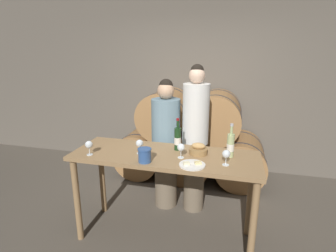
% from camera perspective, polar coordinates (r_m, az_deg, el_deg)
% --- Properties ---
extents(ground_plane, '(10.00, 10.00, 0.00)m').
position_cam_1_polar(ground_plane, '(3.06, -0.66, -22.73)').
color(ground_plane, '#564F44').
extents(stone_wall_back, '(10.00, 0.12, 3.20)m').
position_cam_1_polar(stone_wall_back, '(4.37, 6.31, 11.66)').
color(stone_wall_back, '#60594F').
rests_on(stone_wall_back, ground_plane).
extents(barrel_stack, '(2.25, 0.83, 1.37)m').
position_cam_1_polar(barrel_stack, '(4.04, 4.78, -2.94)').
color(barrel_stack, '#9E7042').
rests_on(barrel_stack, ground_plane).
extents(tasting_table, '(1.83, 0.64, 0.94)m').
position_cam_1_polar(tasting_table, '(2.63, -0.71, -8.79)').
color(tasting_table, '#99754C').
rests_on(tasting_table, ground_plane).
extents(person_left, '(0.34, 0.34, 1.61)m').
position_cam_1_polar(person_left, '(3.21, -0.46, -4.03)').
color(person_left, '#756651').
rests_on(person_left, ground_plane).
extents(person_right, '(0.30, 0.30, 1.78)m').
position_cam_1_polar(person_right, '(3.11, 5.92, -2.80)').
color(person_right, '#756651').
rests_on(person_right, ground_plane).
extents(wine_bottle_red, '(0.07, 0.07, 0.33)m').
position_cam_1_polar(wine_bottle_red, '(2.65, 2.12, -2.78)').
color(wine_bottle_red, '#193819').
rests_on(wine_bottle_red, tasting_table).
extents(wine_bottle_white, '(0.07, 0.07, 0.32)m').
position_cam_1_polar(wine_bottle_white, '(2.55, 13.45, -4.06)').
color(wine_bottle_white, '#ADBC7F').
rests_on(wine_bottle_white, tasting_table).
extents(blue_crock, '(0.13, 0.13, 0.13)m').
position_cam_1_polar(blue_crock, '(2.38, -5.11, -6.25)').
color(blue_crock, '#335693').
rests_on(blue_crock, tasting_table).
extents(bread_basket, '(0.18, 0.18, 0.11)m').
position_cam_1_polar(bread_basket, '(2.58, 6.63, -5.15)').
color(bread_basket, olive).
rests_on(bread_basket, tasting_table).
extents(cheese_plate, '(0.23, 0.23, 0.04)m').
position_cam_1_polar(cheese_plate, '(2.33, 5.28, -8.39)').
color(cheese_plate, white).
rests_on(cheese_plate, tasting_table).
extents(wine_glass_far_left, '(0.07, 0.07, 0.14)m').
position_cam_1_polar(wine_glass_far_left, '(2.64, -16.84, -3.98)').
color(wine_glass_far_left, white).
rests_on(wine_glass_far_left, tasting_table).
extents(wine_glass_left, '(0.07, 0.07, 0.14)m').
position_cam_1_polar(wine_glass_left, '(2.57, -6.22, -3.85)').
color(wine_glass_left, white).
rests_on(wine_glass_left, tasting_table).
extents(wine_glass_center, '(0.07, 0.07, 0.14)m').
position_cam_1_polar(wine_glass_center, '(2.46, 2.85, -4.74)').
color(wine_glass_center, white).
rests_on(wine_glass_center, tasting_table).
extents(wine_glass_right, '(0.07, 0.07, 0.14)m').
position_cam_1_polar(wine_glass_right, '(2.35, 12.56, -6.06)').
color(wine_glass_right, white).
rests_on(wine_glass_right, tasting_table).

